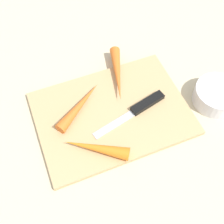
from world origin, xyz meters
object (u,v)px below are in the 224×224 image
(small_bowl, at_px, (217,95))
(cutting_board, at_px, (112,113))
(carrot_longest, at_px, (117,73))
(carrot_medium, at_px, (79,106))
(knife, at_px, (143,106))
(carrot_shortest, at_px, (96,148))

(small_bowl, bearing_deg, cutting_board, -12.39)
(carrot_longest, distance_m, carrot_medium, 0.13)
(cutting_board, bearing_deg, knife, 169.36)
(knife, distance_m, carrot_shortest, 0.16)
(carrot_longest, height_order, carrot_medium, same)
(knife, height_order, carrot_longest, carrot_longest)
(cutting_board, height_order, carrot_medium, carrot_medium)
(cutting_board, relative_size, carrot_shortest, 2.48)
(cutting_board, bearing_deg, carrot_medium, -28.27)
(carrot_medium, bearing_deg, knife, -55.33)
(carrot_shortest, distance_m, small_bowl, 0.32)
(knife, xyz_separation_m, small_bowl, (-0.18, 0.04, 0.00))
(carrot_shortest, relative_size, small_bowl, 1.30)
(knife, bearing_deg, carrot_medium, -33.05)
(cutting_board, xyz_separation_m, knife, (-0.08, 0.01, 0.01))
(cutting_board, distance_m, carrot_medium, 0.08)
(carrot_medium, bearing_deg, cutting_board, -64.09)
(knife, distance_m, carrot_longest, 0.11)
(carrot_medium, height_order, small_bowl, small_bowl)
(cutting_board, height_order, carrot_shortest, carrot_shortest)
(carrot_longest, bearing_deg, carrot_medium, -47.38)
(carrot_longest, distance_m, small_bowl, 0.25)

